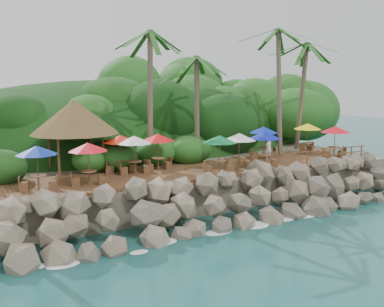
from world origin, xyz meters
TOP-DOWN VIEW (x-y plane):
  - ground at (0.00, 0.00)m, footprint 140.00×140.00m
  - land_base at (0.00, 16.00)m, footprint 32.00×25.20m
  - jungle_hill at (0.00, 23.50)m, footprint 44.80×28.00m
  - seawall at (0.00, 2.00)m, footprint 29.00×4.00m
  - terrace at (0.00, 6.00)m, footprint 26.00×5.00m
  - jungle_foliage at (0.00, 15.00)m, footprint 44.00×16.00m
  - foam_line at (0.00, 0.30)m, footprint 25.20×0.80m
  - palms at (-0.87, 8.76)m, footprint 33.22×6.77m
  - palapa at (-6.61, 9.69)m, footprint 5.70×5.70m
  - dining_clusters at (1.12, 5.95)m, footprint 23.75×5.41m
  - railing at (10.01, 3.65)m, footprint 7.20×0.10m
  - waiter at (6.94, 6.74)m, footprint 0.68×0.52m

SIDE VIEW (x-z plane):
  - ground at x=0.00m, z-range 0.00..0.00m
  - jungle_hill at x=0.00m, z-range -7.70..7.70m
  - jungle_foliage at x=0.00m, z-range -6.00..6.00m
  - foam_line at x=0.00m, z-range 0.00..0.06m
  - land_base at x=0.00m, z-range 0.00..2.10m
  - seawall at x=0.00m, z-range 0.00..2.30m
  - terrace at x=0.00m, z-range 2.10..2.30m
  - railing at x=10.01m, z-range 2.41..3.41m
  - waiter at x=6.94m, z-range 2.30..3.97m
  - dining_clusters at x=1.12m, z-range 3.09..5.49m
  - palapa at x=-6.61m, z-range 3.49..8.09m
  - palms at x=-0.87m, z-range 4.56..19.14m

